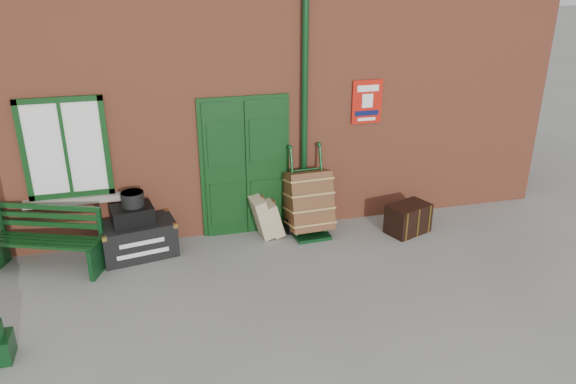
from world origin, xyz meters
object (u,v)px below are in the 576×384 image
object	(u,v)px
porter_trolley	(309,202)
dark_trunk	(408,218)
bench	(47,238)
houdini_trunk	(139,239)

from	to	relation	value
porter_trolley	dark_trunk	world-z (taller)	porter_trolley
bench	houdini_trunk	size ratio (longest dim) A/B	1.52
bench	porter_trolley	xyz separation A→B (m)	(3.93, 0.16, 0.06)
houdini_trunk	bench	bearing A→B (deg)	172.87
bench	houdini_trunk	bearing A→B (deg)	24.21
houdini_trunk	dark_trunk	distance (m)	4.28
houdini_trunk	dark_trunk	size ratio (longest dim) A/B	1.60
porter_trolley	dark_trunk	bearing A→B (deg)	-16.54
dark_trunk	porter_trolley	bearing A→B (deg)	145.54
bench	porter_trolley	distance (m)	3.94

